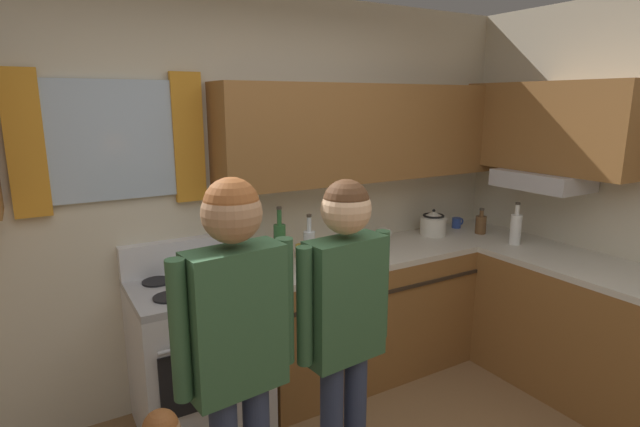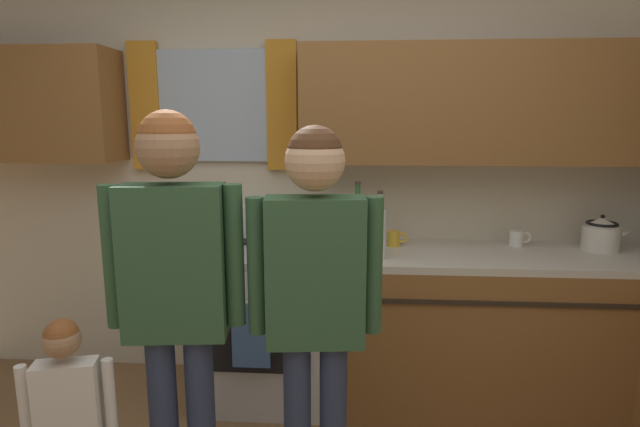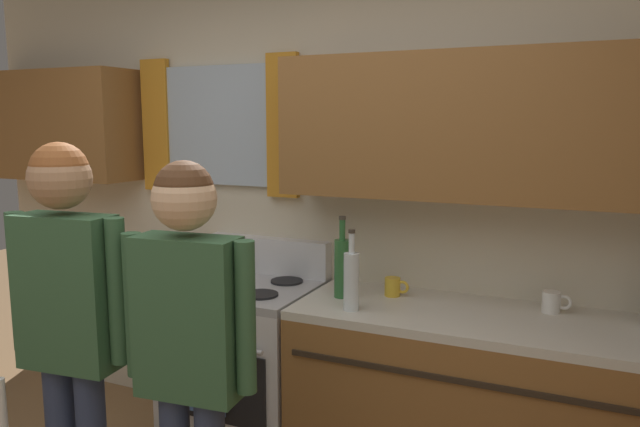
# 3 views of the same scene
# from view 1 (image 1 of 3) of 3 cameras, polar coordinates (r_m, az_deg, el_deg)

# --- Properties ---
(back_wall_unit) EXTENTS (4.60, 0.42, 2.60)m
(back_wall_unit) POSITION_cam_1_polar(r_m,az_deg,el_deg) (3.21, -9.88, 4.20)
(back_wall_unit) COLOR beige
(back_wall_unit) RESTS_ON ground
(kitchen_counter_run) EXTENTS (2.22, 2.01, 0.90)m
(kitchen_counter_run) POSITION_cam_1_polar(r_m,az_deg,el_deg) (3.74, 16.18, -11.02)
(kitchen_counter_run) COLOR brown
(kitchen_counter_run) RESTS_ON ground
(stove_oven) EXTENTS (0.73, 0.67, 1.10)m
(stove_oven) POSITION_cam_1_polar(r_m,az_deg,el_deg) (3.16, -13.73, -15.20)
(stove_oven) COLOR silver
(stove_oven) RESTS_ON ground
(bottle_tall_clear) EXTENTS (0.07, 0.07, 0.37)m
(bottle_tall_clear) POSITION_cam_1_polar(r_m,az_deg,el_deg) (3.03, -1.24, -4.27)
(bottle_tall_clear) COLOR silver
(bottle_tall_clear) RESTS_ON kitchen_counter_run
(bottle_squat_brown) EXTENTS (0.08, 0.08, 0.21)m
(bottle_squat_brown) POSITION_cam_1_polar(r_m,az_deg,el_deg) (4.13, 17.96, -1.15)
(bottle_squat_brown) COLOR brown
(bottle_squat_brown) RESTS_ON kitchen_counter_run
(bottle_wine_green) EXTENTS (0.08, 0.08, 0.39)m
(bottle_wine_green) POSITION_cam_1_polar(r_m,az_deg,el_deg) (3.12, -4.64, -3.59)
(bottle_wine_green) COLOR #2D6633
(bottle_wine_green) RESTS_ON kitchen_counter_run
(bottle_milk_white) EXTENTS (0.08, 0.08, 0.31)m
(bottle_milk_white) POSITION_cam_1_polar(r_m,az_deg,el_deg) (3.90, 21.53, -1.60)
(bottle_milk_white) COLOR white
(bottle_milk_white) RESTS_ON kitchen_counter_run
(mug_mustard_yellow) EXTENTS (0.12, 0.08, 0.09)m
(mug_mustard_yellow) POSITION_cam_1_polar(r_m,az_deg,el_deg) (3.35, -2.11, -4.30)
(mug_mustard_yellow) COLOR gold
(mug_mustard_yellow) RESTS_ON kitchen_counter_run
(mug_ceramic_white) EXTENTS (0.13, 0.08, 0.09)m
(mug_ceramic_white) POSITION_cam_1_polar(r_m,az_deg,el_deg) (3.76, 7.24, -2.42)
(mug_ceramic_white) COLOR white
(mug_ceramic_white) RESTS_ON kitchen_counter_run
(mug_cobalt_blue) EXTENTS (0.11, 0.07, 0.08)m
(mug_cobalt_blue) POSITION_cam_1_polar(r_m,az_deg,el_deg) (4.27, 15.43, -1.02)
(mug_cobalt_blue) COLOR #2D479E
(mug_cobalt_blue) RESTS_ON kitchen_counter_run
(stovetop_kettle) EXTENTS (0.27, 0.20, 0.21)m
(stovetop_kettle) POSITION_cam_1_polar(r_m,az_deg,el_deg) (3.99, 12.87, -1.07)
(stovetop_kettle) COLOR silver
(stovetop_kettle) RESTS_ON kitchen_counter_run
(adult_holding_child) EXTENTS (0.51, 0.23, 1.67)m
(adult_holding_child) POSITION_cam_1_polar(r_m,az_deg,el_deg) (1.99, -9.54, -13.69)
(adult_holding_child) COLOR #2D3856
(adult_holding_child) RESTS_ON ground
(adult_in_plaid) EXTENTS (0.50, 0.22, 1.61)m
(adult_in_plaid) POSITION_cam_1_polar(r_m,az_deg,el_deg) (2.25, 2.87, -11.26)
(adult_in_plaid) COLOR #2D3856
(adult_in_plaid) RESTS_ON ground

